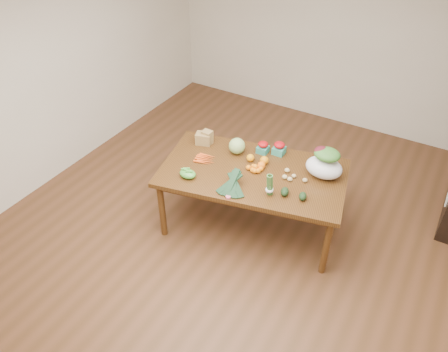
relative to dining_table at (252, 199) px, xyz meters
The scene contains 23 objects.
floor 0.47m from the dining_table, 112.87° to the right, with size 6.00×6.00×0.00m, color brown.
room_walls 1.02m from the dining_table, 112.87° to the right, with size 5.02×6.02×2.70m.
dining_table is the anchor object (origin of this frame).
paper_bag 0.88m from the dining_table, 165.87° to the left, with size 0.22×0.19×0.16m, color olive, non-canonical shape.
cabbage 0.60m from the dining_table, 146.01° to the left, with size 0.18×0.18×0.18m, color #A7C370.
strawberry_basket_a 0.57m from the dining_table, 100.87° to the left, with size 0.12×0.12×0.11m, color #B10B0E, non-canonical shape.
strawberry_basket_b 0.62m from the dining_table, 77.74° to the left, with size 0.12×0.12×0.11m, color #AE0B15, non-canonical shape.
orange_a 0.45m from the dining_table, 127.05° to the left, with size 0.08×0.08×0.08m, color #F7A30F.
orange_b 0.46m from the dining_table, 77.42° to the left, with size 0.09×0.09×0.09m, color orange.
orange_c 0.43m from the dining_table, 58.82° to the left, with size 0.08×0.08×0.08m, color orange.
mandarin_cluster 0.42m from the dining_table, 36.10° to the left, with size 0.18×0.18×0.09m, color orange, non-canonical shape.
carrots 0.66m from the dining_table, behind, with size 0.22×0.19×0.03m, color orange, non-canonical shape.
snap_pea_bag 0.80m from the dining_table, 141.53° to the right, with size 0.18×0.13×0.08m, color #4EA036.
kale_bunch 0.61m from the dining_table, 94.81° to the right, with size 0.32×0.40×0.16m, color black, non-canonical shape.
asparagus_bundle 0.64m from the dining_table, 40.16° to the right, with size 0.08×0.08×0.25m, color #4A863D, non-canonical shape.
potato_a 0.52m from the dining_table, ahead, with size 0.06×0.05×0.05m, color tan.
potato_b 0.56m from the dining_table, ahead, with size 0.05×0.05×0.04m, color #DDBA7F.
potato_c 0.58m from the dining_table, 15.71° to the left, with size 0.05×0.04×0.04m, color tan.
potato_d 0.53m from the dining_table, 28.01° to the left, with size 0.05×0.05×0.05m, color #D7C97C.
potato_e 0.67m from the dining_table, 10.95° to the left, with size 0.05×0.05×0.04m, color tan.
avocado_a 0.63m from the dining_table, 22.79° to the right, with size 0.08×0.11×0.08m, color black.
avocado_b 0.75m from the dining_table, 14.39° to the right, with size 0.07×0.11×0.07m, color black.
salad_bag 0.88m from the dining_table, 24.28° to the left, with size 0.38×0.28×0.29m, color white, non-canonical shape.
Camera 1 is at (1.68, -3.01, 3.48)m, focal length 35.00 mm.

